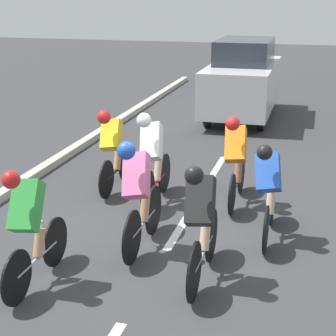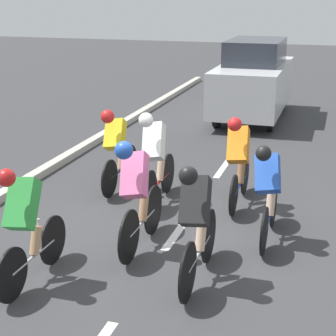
{
  "view_description": "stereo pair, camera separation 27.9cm",
  "coord_description": "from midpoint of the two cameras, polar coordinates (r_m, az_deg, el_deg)",
  "views": [
    {
      "loc": [
        -1.83,
        7.06,
        3.4
      ],
      "look_at": [
        0.17,
        -0.3,
        0.95
      ],
      "focal_mm": 60.0,
      "sensor_mm": 36.0,
      "label": 1
    },
    {
      "loc": [
        -2.09,
        6.98,
        3.4
      ],
      "look_at": [
        0.17,
        -0.3,
        0.95
      ],
      "focal_mm": 60.0,
      "sensor_mm": 36.0,
      "label": 2
    }
  ],
  "objects": [
    {
      "name": "ground_plane",
      "position": [
        8.04,
        1.5,
        -7.19
      ],
      "size": [
        60.0,
        60.0,
        0.0
      ],
      "primitive_type": "plane",
      "color": "#38383A"
    },
    {
      "name": "lane_stripe_mid",
      "position": [
        8.3,
        2.06,
        -6.34
      ],
      "size": [
        0.12,
        1.4,
        0.01
      ],
      "primitive_type": "cube",
      "color": "white",
      "rests_on": "ground"
    },
    {
      "name": "lane_stripe_far",
      "position": [
        11.23,
        6.37,
        0.08
      ],
      "size": [
        0.12,
        1.4,
        0.01
      ],
      "primitive_type": "cube",
      "color": "white",
      "rests_on": "ground"
    },
    {
      "name": "cyclist_pink",
      "position": [
        7.42,
        -2.15,
        -2.44
      ],
      "size": [
        0.42,
        1.68,
        1.58
      ],
      "color": "black",
      "rests_on": "ground"
    },
    {
      "name": "cyclist_orange",
      "position": [
        9.05,
        8.05,
        0.96
      ],
      "size": [
        0.38,
        1.68,
        1.53
      ],
      "color": "black",
      "rests_on": "ground"
    },
    {
      "name": "cyclist_black",
      "position": [
        6.61,
        4.11,
        -5.4
      ],
      "size": [
        0.38,
        1.73,
        1.54
      ],
      "color": "black",
      "rests_on": "ground"
    },
    {
      "name": "cyclist_yellow",
      "position": [
        9.73,
        -4.46,
        2.18
      ],
      "size": [
        0.39,
        1.62,
        1.48
      ],
      "color": "black",
      "rests_on": "ground"
    },
    {
      "name": "cyclist_blue",
      "position": [
        7.83,
        11.14,
        -2.24
      ],
      "size": [
        0.41,
        1.65,
        1.46
      ],
      "color": "black",
      "rests_on": "ground"
    },
    {
      "name": "cyclist_white",
      "position": [
        9.05,
        -0.43,
        1.32
      ],
      "size": [
        0.42,
        1.66,
        1.57
      ],
      "color": "black",
      "rests_on": "ground"
    },
    {
      "name": "cyclist_green",
      "position": [
        6.74,
        -13.12,
        -5.38
      ],
      "size": [
        0.38,
        1.61,
        1.52
      ],
      "color": "black",
      "rests_on": "ground"
    },
    {
      "name": "support_car",
      "position": [
        15.45,
        9.2,
        8.85
      ],
      "size": [
        1.7,
        4.2,
        2.1
      ],
      "color": "black",
      "rests_on": "ground"
    }
  ]
}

